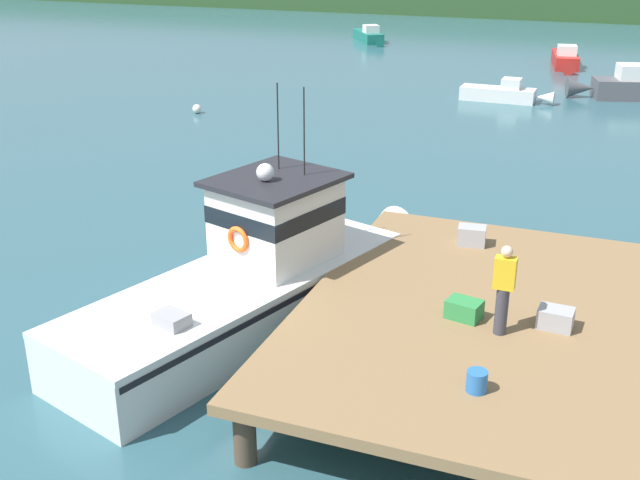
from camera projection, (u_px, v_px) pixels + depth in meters
The scene contains 14 objects.
ground_plane at pixel (238, 322), 16.56m from camera, with size 200.00×200.00×0.00m, color #2D5660.
dock at pixel (469, 315), 14.55m from camera, with size 6.00×9.00×1.20m.
main_fishing_boat at pixel (257, 277), 16.25m from camera, with size 4.83×9.89×4.80m.
crate_single_by_cleat at pixel (472, 236), 17.31m from camera, with size 0.60×0.44×0.42m, color #9E9EA3.
crate_stack_near_edge at pixel (464, 309), 14.10m from camera, with size 0.60×0.44×0.34m, color #2D8442.
crate_single_far at pixel (556, 318), 13.76m from camera, with size 0.60×0.44×0.36m, color #9E9EA3.
bait_bucket at pixel (477, 381), 11.89m from camera, with size 0.32×0.32×0.34m, color #2866B2.
deckhand_by_the_boat at pixel (504, 288), 13.31m from camera, with size 0.36×0.22×1.63m.
moored_boat_outer_mooring at pixel (565, 59), 45.48m from camera, with size 1.93×5.20×1.30m.
moored_boat_far_left at pixel (504, 93), 36.81m from camera, with size 4.29×1.16×1.09m.
moored_boat_off_the_point at pixel (639, 87), 37.27m from camera, with size 6.43×2.87×1.61m.
moored_boat_far_right at pixel (370, 36), 55.05m from camera, with size 3.43×4.45×1.20m.
mooring_buoy_channel_marker at pixel (197, 109), 34.57m from camera, with size 0.39×0.39×0.39m, color silver.
far_shoreline at pixel (553, 3), 69.71m from camera, with size 120.00×8.00×2.40m, color #284723.
Camera 1 is at (6.93, -13.09, 7.80)m, focal length 44.26 mm.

